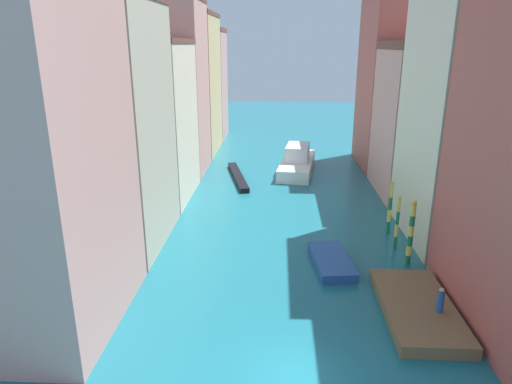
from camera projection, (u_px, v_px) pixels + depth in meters
ground_plane at (286, 199)px, 43.79m from camera, size 154.00×154.00×0.00m
building_left_0 at (41, 162)px, 22.16m from camera, size 6.52×10.19×17.47m
building_left_1 at (114, 126)px, 32.04m from camera, size 6.52×10.31×17.41m
building_left_2 at (154, 121)px, 42.47m from camera, size 6.52×10.45×14.69m
building_left_3 at (175, 87)px, 50.83m from camera, size 6.52×8.62×19.25m
building_left_4 at (192, 84)px, 60.94m from camera, size 6.52×11.57×18.09m
building_left_5 at (204, 84)px, 70.80m from camera, size 6.52×8.35×16.48m
building_right_1 at (465, 95)px, 32.29m from camera, size 6.52×10.72×21.46m
building_right_2 at (416, 120)px, 43.62m from camera, size 6.52×10.50×14.50m
building_right_3 at (392, 80)px, 53.07m from camera, size 6.52×11.24×20.38m
waterfront_dock at (417, 308)px, 25.10m from camera, size 3.75×7.83×0.68m
person_on_dock at (440, 301)px, 23.99m from camera, size 0.36×0.36×1.41m
mooring_pole_0 at (411, 233)px, 30.04m from camera, size 0.38×0.38×4.59m
mooring_pole_1 at (397, 222)px, 32.53m from camera, size 0.27×0.27×4.09m
mooring_pole_2 at (390, 207)px, 35.17m from camera, size 0.31×0.31×4.29m
vaporetto_white at (297, 162)px, 53.07m from camera, size 4.91×11.49×3.11m
gondola_black at (238, 177)px, 50.26m from camera, size 3.25×10.55×0.51m
motorboat_0 at (331, 261)px, 30.64m from camera, size 2.88×5.45×0.60m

